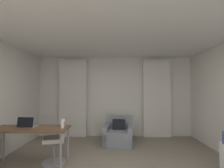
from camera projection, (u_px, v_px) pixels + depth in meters
The scene contains 8 objects.
wall_window at pixel (115, 96), 5.53m from camera, with size 5.12×0.06×2.60m.
ceiling at pixel (115, 17), 2.55m from camera, with size 5.12×6.12×0.06m, color white.
curtain_left_panel at pixel (73, 98), 5.41m from camera, with size 0.90×0.06×2.50m.
curtain_right_panel at pixel (157, 98), 5.37m from camera, with size 0.90×0.06×2.50m.
armchair at pixel (119, 134), 4.67m from camera, with size 0.86×0.89×0.75m.
desk at pixel (30, 131), 3.33m from camera, with size 1.49×0.58×0.75m.
desk_chair at pixel (56, 144), 3.41m from camera, with size 0.48×0.48×0.88m.
laptop at pixel (27, 125), 3.36m from camera, with size 0.33×0.25×0.22m.
Camera 1 is at (-0.01, -2.51, 1.51)m, focal length 26.60 mm.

